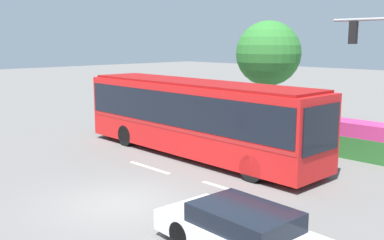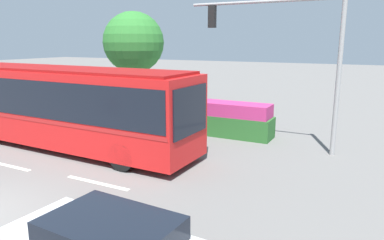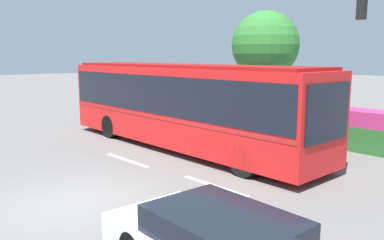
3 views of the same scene
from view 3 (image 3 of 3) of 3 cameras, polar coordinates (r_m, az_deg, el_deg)
ground_plane at (r=10.39m, az=-16.39°, el=-11.29°), size 140.00×140.00×0.00m
city_bus at (r=15.34m, az=-1.48°, el=2.79°), size 12.39×2.84×3.26m
flowering_hedge at (r=17.61m, az=15.73°, el=-0.32°), size 10.29×1.27×1.55m
street_tree_left at (r=23.91m, az=10.54°, el=10.58°), size 3.94×3.94×6.19m
lane_stripe_near at (r=11.15m, az=3.25°, el=-9.47°), size 2.40×0.16×0.01m
lane_stripe_mid at (r=13.93m, az=-9.37°, el=-5.74°), size 2.40×0.16×0.01m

